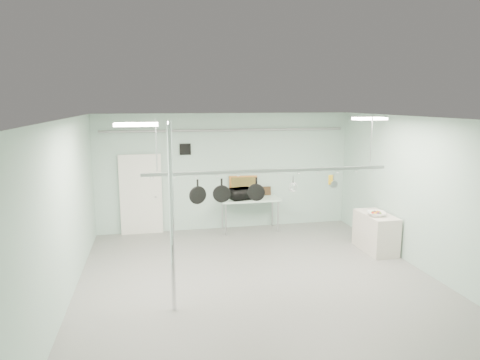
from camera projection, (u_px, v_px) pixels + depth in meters
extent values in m
plane|color=gray|center=(262.00, 286.00, 8.23)|extent=(8.00, 8.00, 0.00)
cube|color=silver|center=(263.00, 119.00, 7.65)|extent=(7.00, 8.00, 0.02)
cube|color=#9FBFB1|center=(226.00, 172.00, 11.78)|extent=(7.00, 0.02, 3.20)
cube|color=#9FBFB1|center=(430.00, 197.00, 8.64)|extent=(0.02, 8.00, 3.20)
cube|color=silver|center=(141.00, 195.00, 11.37)|extent=(1.10, 0.10, 2.20)
cube|color=black|center=(185.00, 149.00, 11.42)|extent=(0.30, 0.04, 0.30)
cylinder|color=gray|center=(226.00, 130.00, 11.49)|extent=(6.60, 0.07, 0.07)
cylinder|color=silver|center=(172.00, 219.00, 7.02)|extent=(0.08, 0.08, 3.20)
cube|color=silver|center=(250.00, 199.00, 11.65)|extent=(1.60, 0.70, 0.05)
cylinder|color=#B7B7BC|center=(226.00, 219.00, 11.32)|extent=(0.04, 0.04, 0.86)
cylinder|color=#B7B7BC|center=(222.00, 214.00, 11.86)|extent=(0.04, 0.04, 0.86)
cylinder|color=#B7B7BC|center=(278.00, 216.00, 11.61)|extent=(0.04, 0.04, 0.86)
cylinder|color=#B7B7BC|center=(272.00, 211.00, 12.15)|extent=(0.04, 0.04, 0.86)
cube|color=beige|center=(376.00, 232.00, 10.13)|extent=(0.60, 1.20, 0.90)
cube|color=#B7B7BC|center=(269.00, 171.00, 8.16)|extent=(4.80, 0.06, 0.06)
cylinder|color=#B7B7BC|center=(156.00, 147.00, 7.65)|extent=(0.02, 0.02, 0.94)
cylinder|color=#B7B7BC|center=(371.00, 143.00, 8.49)|extent=(0.02, 0.02, 0.94)
cube|color=white|center=(136.00, 125.00, 6.44)|extent=(0.65, 0.30, 0.05)
cube|color=white|center=(370.00, 119.00, 8.72)|extent=(0.65, 0.30, 0.05)
imported|color=black|center=(241.00, 194.00, 11.50)|extent=(0.63, 0.50, 0.31)
cylinder|color=silver|center=(252.00, 194.00, 11.67)|extent=(0.20, 0.20, 0.20)
cube|color=#C47734|center=(243.00, 186.00, 11.86)|extent=(0.79, 0.17, 0.58)
cube|color=#352312|center=(266.00, 191.00, 12.02)|extent=(0.30, 0.09, 0.25)
imported|color=white|center=(376.00, 214.00, 9.86)|extent=(0.53, 0.53, 0.10)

